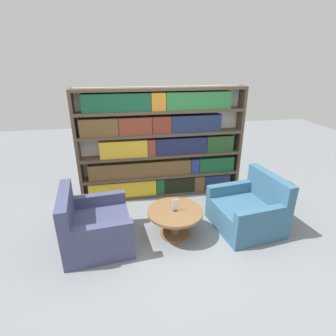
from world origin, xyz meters
TOP-DOWN VIEW (x-y plane):
  - ground_plane at (0.00, 0.00)m, footprint 14.00×14.00m
  - bookshelf at (-0.01, 1.35)m, footprint 2.93×0.30m
  - armchair_left at (-1.15, 0.05)m, footprint 0.96×1.01m
  - armchair_right at (1.11, 0.06)m, footprint 0.99×1.04m
  - coffee_table at (-0.02, 0.06)m, footprint 0.79×0.79m
  - table_sign at (-0.02, 0.06)m, footprint 0.08×0.06m

SIDE VIEW (x-z plane):
  - ground_plane at x=0.00m, z-range 0.00..0.00m
  - armchair_left at x=-1.15m, z-range -0.14..0.69m
  - armchair_right at x=1.11m, z-range -0.14..0.69m
  - coffee_table at x=-0.02m, z-range 0.09..0.49m
  - table_sign at x=-0.02m, z-range 0.39..0.57m
  - bookshelf at x=-0.01m, z-range -0.02..1.95m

